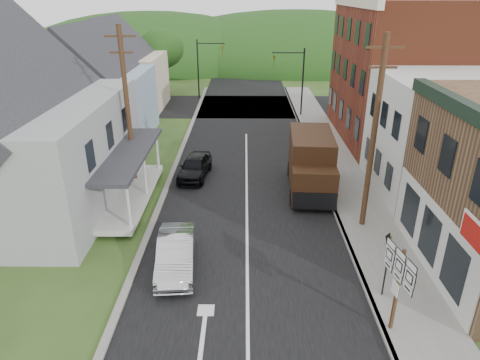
{
  "coord_description": "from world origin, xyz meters",
  "views": [
    {
      "loc": [
        -0.14,
        -14.7,
        10.53
      ],
      "look_at": [
        -0.34,
        4.04,
        2.2
      ],
      "focal_mm": 32.0,
      "sensor_mm": 36.0,
      "label": 1
    }
  ],
  "objects_px": {
    "dark_sedan": "(195,167)",
    "route_sign_cluster": "(398,279)",
    "delivery_van": "(311,164)",
    "warning_sign": "(388,256)",
    "silver_sedan": "(176,254)"
  },
  "relations": [
    {
      "from": "silver_sedan",
      "to": "delivery_van",
      "type": "relative_size",
      "value": 0.71
    },
    {
      "from": "delivery_van",
      "to": "route_sign_cluster",
      "type": "height_order",
      "value": "route_sign_cluster"
    },
    {
      "from": "dark_sedan",
      "to": "route_sign_cluster",
      "type": "relative_size",
      "value": 1.29
    },
    {
      "from": "dark_sedan",
      "to": "warning_sign",
      "type": "height_order",
      "value": "warning_sign"
    },
    {
      "from": "warning_sign",
      "to": "route_sign_cluster",
      "type": "bearing_deg",
      "value": -97.87
    },
    {
      "from": "silver_sedan",
      "to": "dark_sedan",
      "type": "height_order",
      "value": "silver_sedan"
    },
    {
      "from": "route_sign_cluster",
      "to": "delivery_van",
      "type": "bearing_deg",
      "value": 85.49
    },
    {
      "from": "delivery_van",
      "to": "route_sign_cluster",
      "type": "relative_size",
      "value": 1.91
    },
    {
      "from": "silver_sedan",
      "to": "dark_sedan",
      "type": "distance_m",
      "value": 9.47
    },
    {
      "from": "delivery_van",
      "to": "silver_sedan",
      "type": "bearing_deg",
      "value": -126.9
    },
    {
      "from": "dark_sedan",
      "to": "route_sign_cluster",
      "type": "distance_m",
      "value": 15.29
    },
    {
      "from": "warning_sign",
      "to": "silver_sedan",
      "type": "bearing_deg",
      "value": 167.05
    },
    {
      "from": "warning_sign",
      "to": "delivery_van",
      "type": "bearing_deg",
      "value": 98.2
    },
    {
      "from": "delivery_van",
      "to": "warning_sign",
      "type": "height_order",
      "value": "delivery_van"
    },
    {
      "from": "delivery_van",
      "to": "warning_sign",
      "type": "bearing_deg",
      "value": -78.0
    }
  ]
}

